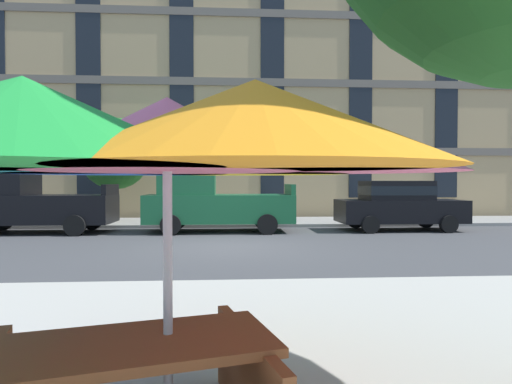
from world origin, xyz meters
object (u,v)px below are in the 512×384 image
(pickup_black, at_px, (29,203))
(patio_umbrella, at_px, (167,140))
(street_tree_left, at_px, (115,152))
(sedan_black, at_px, (398,204))
(pickup_green, at_px, (213,202))

(pickup_black, height_order, patio_umbrella, patio_umbrella)
(street_tree_left, xyz_separation_m, patio_umbrella, (4.12, -15.48, -0.93))
(sedan_black, relative_size, patio_umbrella, 1.16)
(patio_umbrella, bearing_deg, street_tree_left, 104.92)
(pickup_green, bearing_deg, street_tree_left, 145.37)
(pickup_black, distance_m, street_tree_left, 4.02)
(pickup_green, xyz_separation_m, patio_umbrella, (0.10, -12.70, 0.98))
(pickup_green, distance_m, sedan_black, 6.63)
(pickup_black, height_order, sedan_black, pickup_black)
(pickup_green, height_order, street_tree_left, street_tree_left)
(sedan_black, xyz_separation_m, street_tree_left, (-10.65, 2.78, 1.99))
(sedan_black, height_order, patio_umbrella, patio_umbrella)
(pickup_black, height_order, pickup_green, same)
(sedan_black, bearing_deg, pickup_green, 180.00)
(pickup_black, relative_size, pickup_green, 1.00)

